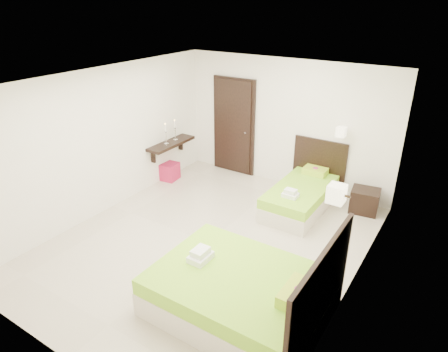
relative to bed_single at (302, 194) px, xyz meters
The scene contains 7 objects.
floor 2.11m from the bed_single, 112.45° to the right, with size 5.50×5.50×0.00m, color beige.
bed_single is the anchor object (origin of this frame).
bed_double 3.02m from the bed_single, 81.01° to the right, with size 2.11×1.79×1.74m.
nightstand 1.14m from the bed_single, 25.07° to the left, with size 0.49×0.44×0.44m, color black.
ottoman 2.96m from the bed_single, behind, with size 0.37×0.37×0.37m, color #A4153D.
door 2.28m from the bed_single, 158.96° to the left, with size 1.02×0.15×2.14m.
console_shelf 2.95m from the bed_single, behind, with size 0.35×1.20×0.78m.
Camera 1 is at (3.19, -4.47, 3.69)m, focal length 32.00 mm.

